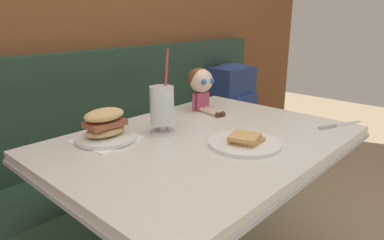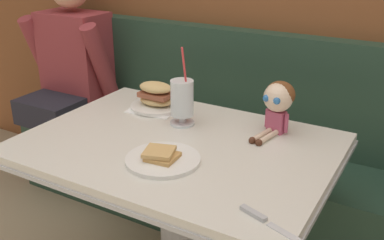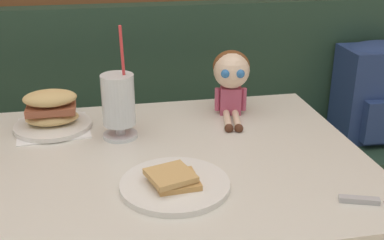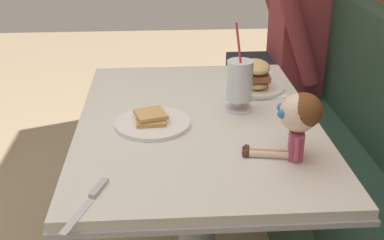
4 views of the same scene
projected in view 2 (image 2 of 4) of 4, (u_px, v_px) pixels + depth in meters
The scene contains 8 objects.
booth_bench at pixel (243, 169), 2.29m from camera, with size 2.60×0.48×1.00m.
diner_table at pixel (178, 189), 1.71m from camera, with size 1.11×0.81×0.74m.
toast_plate at pixel (162, 158), 1.49m from camera, with size 0.25×0.25×0.04m.
milkshake_glass at pixel (182, 101), 1.74m from camera, with size 0.10×0.10×0.32m.
sandwich_plate at pixel (156, 98), 1.93m from camera, with size 0.22×0.22×0.12m.
butter_knife at pixel (263, 219), 1.18m from camera, with size 0.23×0.09×0.01m.
seated_doll at pixel (278, 100), 1.66m from camera, with size 0.13×0.23×0.20m.
diner_patron at pixel (72, 64), 2.58m from camera, with size 0.55×0.48×0.81m.
Camera 2 is at (0.78, -1.07, 1.44)m, focal length 42.27 mm.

